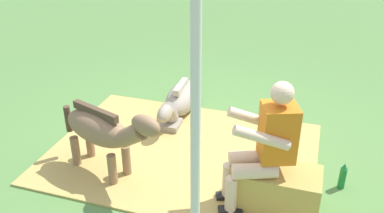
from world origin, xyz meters
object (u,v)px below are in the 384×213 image
at_px(pony_lying, 180,100).
at_px(soda_bottle, 343,176).
at_px(person_seated, 265,144).
at_px(pony_standing, 103,130).
at_px(hay_bale, 277,189).
at_px(tent_pole_left, 195,164).

xyz_separation_m(pony_lying, soda_bottle, (-2.06, 1.02, -0.05)).
bearing_deg(person_seated, soda_bottle, -145.46).
relative_size(pony_standing, soda_bottle, 4.44).
height_order(pony_lying, soda_bottle, pony_lying).
bearing_deg(pony_lying, soda_bottle, 153.75).
distance_m(pony_standing, pony_lying, 1.57).
relative_size(pony_standing, pony_lying, 0.97).
distance_m(hay_bale, pony_lying, 2.09).
distance_m(hay_bale, tent_pole_left, 1.65).
distance_m(pony_lying, tent_pole_left, 3.09).
height_order(hay_bale, pony_lying, pony_lying).
bearing_deg(hay_bale, soda_bottle, -141.37).
bearing_deg(soda_bottle, hay_bale, 38.63).
relative_size(person_seated, soda_bottle, 4.39).
height_order(person_seated, tent_pole_left, tent_pole_left).
relative_size(soda_bottle, tent_pole_left, 0.12).
bearing_deg(tent_pole_left, person_seated, -102.97).
relative_size(hay_bale, person_seated, 0.60).
xyz_separation_m(person_seated, pony_standing, (1.62, -0.02, -0.17)).
bearing_deg(pony_lying, tent_pole_left, 111.07).
distance_m(pony_standing, soda_bottle, 2.44).
distance_m(hay_bale, person_seated, 0.52).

